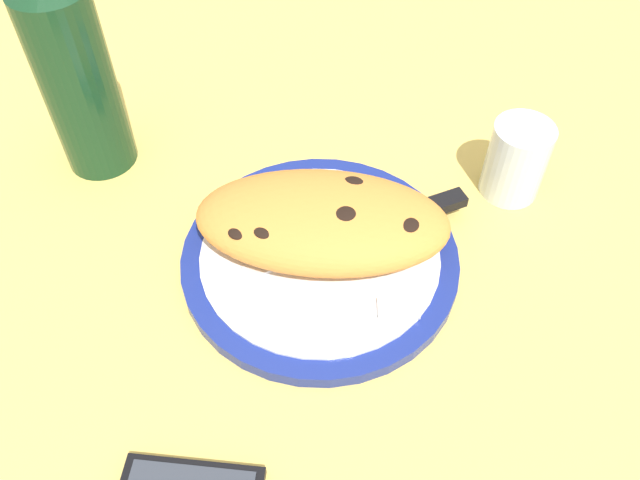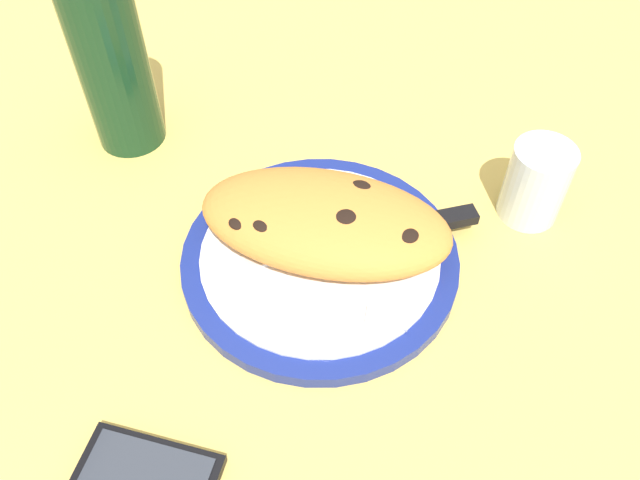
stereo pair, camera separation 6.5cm
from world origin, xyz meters
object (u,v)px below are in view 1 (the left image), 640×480
plate (320,258)px  calzone (325,221)px  water_glass (515,164)px  fork (353,307)px  wine_bottle (74,71)px  knife (393,220)px

plate → calzone: size_ratio=1.08×
calzone → water_glass: water_glass is taller
calzone → fork: size_ratio=1.65×
calzone → wine_bottle: wine_bottle is taller
calzone → fork: 9.32cm
plate → wine_bottle: wine_bottle is taller
wine_bottle → calzone: bearing=-20.9°
fork → water_glass: bearing=51.7°
fork → plate: bearing=122.3°
plate → wine_bottle: size_ratio=0.93×
calzone → knife: 7.91cm
plate → fork: size_ratio=1.79×
plate → water_glass: 24.22cm
water_glass → wine_bottle: bearing=-178.6°
water_glass → calzone: bearing=-148.7°
plate → knife: 8.70cm
knife → water_glass: (12.77, 8.70, 1.54)cm
plate → water_glass: bearing=34.5°
fork → wine_bottle: bearing=149.5°
calzone → wine_bottle: 30.96cm
fork → knife: knife is taller
plate → calzone: calzone is taller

